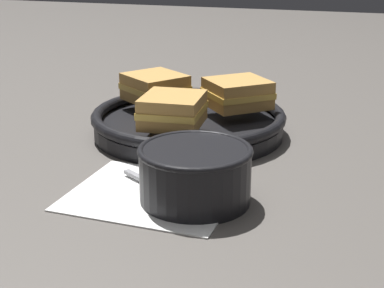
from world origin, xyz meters
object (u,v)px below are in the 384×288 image
(soup_bowl, at_px, (195,171))
(sandwich_far_left, at_px, (237,93))
(skillet, at_px, (188,121))
(sandwich_near_left, at_px, (155,87))
(sandwich_near_right, at_px, (173,110))
(spoon, at_px, (177,196))

(soup_bowl, height_order, sandwich_far_left, sandwich_far_left)
(soup_bowl, relative_size, skillet, 0.34)
(soup_bowl, xyz_separation_m, skillet, (-0.09, 0.25, -0.02))
(sandwich_near_left, relative_size, sandwich_near_right, 1.26)
(spoon, xyz_separation_m, sandwich_far_left, (0.00, 0.30, 0.06))
(soup_bowl, xyz_separation_m, sandwich_near_right, (-0.09, 0.16, 0.02))
(sandwich_near_left, height_order, sandwich_far_left, same)
(soup_bowl, relative_size, sandwich_near_left, 1.08)
(spoon, height_order, sandwich_near_left, sandwich_near_left)
(soup_bowl, bearing_deg, spoon, -151.31)
(spoon, relative_size, sandwich_far_left, 1.08)
(spoon, distance_m, sandwich_far_left, 0.31)
(skillet, distance_m, sandwich_near_right, 0.10)
(skillet, bearing_deg, sandwich_near_left, 152.46)
(skillet, relative_size, sandwich_far_left, 3.15)
(soup_bowl, distance_m, sandwich_far_left, 0.29)
(soup_bowl, height_order, skillet, soup_bowl)
(spoon, bearing_deg, sandwich_far_left, 121.09)
(sandwich_near_left, bearing_deg, skillet, -27.54)
(sandwich_near_left, distance_m, sandwich_near_right, 0.15)
(spoon, relative_size, skillet, 0.34)
(sandwich_near_right, xyz_separation_m, sandwich_far_left, (0.07, 0.13, 0.00))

